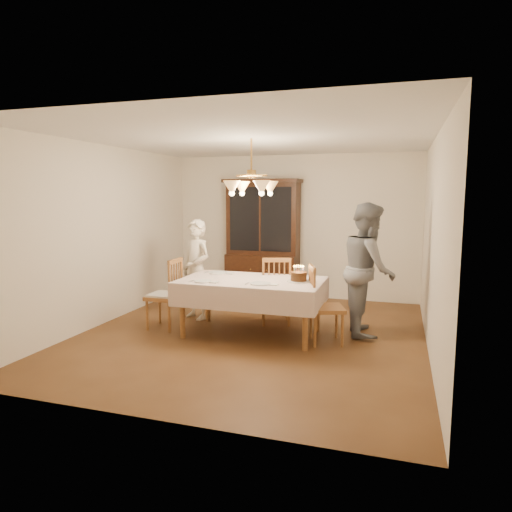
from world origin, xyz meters
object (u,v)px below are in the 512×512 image
(dining_table, at_px, (252,285))
(china_hutch, at_px, (263,241))
(elderly_woman, at_px, (196,269))
(birthday_cake, at_px, (299,277))
(chair_far_side, at_px, (276,294))

(dining_table, relative_size, china_hutch, 0.88)
(china_hutch, bearing_deg, dining_table, -77.06)
(china_hutch, distance_m, elderly_woman, 1.82)
(elderly_woman, distance_m, birthday_cake, 1.77)
(dining_table, relative_size, chair_far_side, 1.90)
(dining_table, relative_size, birthday_cake, 6.33)
(china_hutch, xyz_separation_m, elderly_woman, (-0.54, -1.72, -0.28))
(dining_table, distance_m, china_hutch, 2.34)
(dining_table, xyz_separation_m, china_hutch, (-0.52, 2.25, 0.36))
(dining_table, distance_m, birthday_cake, 0.65)
(birthday_cake, bearing_deg, dining_table, -176.29)
(birthday_cake, bearing_deg, chair_far_side, 128.60)
(birthday_cake, bearing_deg, elderly_woman, 163.60)
(chair_far_side, bearing_deg, china_hutch, 112.86)
(dining_table, xyz_separation_m, elderly_woman, (-1.06, 0.54, 0.07))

